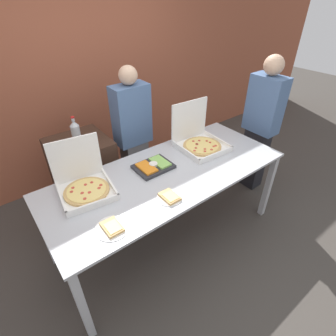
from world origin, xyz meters
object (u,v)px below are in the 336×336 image
Objects in this scene: pizza_box_far_right at (199,140)px; soda_bottle at (76,132)px; person_guest_plaid at (261,125)px; soda_can_silver at (76,145)px; pizza_box_near_left at (84,183)px; person_guest_cap at (133,137)px; paper_plate_front_right at (170,197)px; veggie_tray at (153,166)px; paper_plate_front_center at (112,227)px; soda_can_colored at (65,148)px.

soda_bottle is (-1.07, 0.65, 0.16)m from pizza_box_far_right.
soda_can_silver is at bearing 72.48° from person_guest_plaid.
soda_can_silver is at bearing 81.77° from pizza_box_near_left.
pizza_box_far_right is at bearing 125.33° from person_guest_cap.
paper_plate_front_right is 1.15m from person_guest_cap.
paper_plate_front_right is 0.46m from veggie_tray.
soda_bottle reaches higher than veggie_tray.
person_guest_cap is at bearing 43.07° from pizza_box_near_left.
person_guest_plaid is (1.36, -0.75, 0.04)m from person_guest_cap.
pizza_box_far_right is 4.04× the size of soda_can_silver.
pizza_box_near_left is 0.66m from soda_bottle.
soda_bottle is 0.16m from soda_can_silver.
person_guest_cap is at bearing 73.44° from paper_plate_front_right.
pizza_box_far_right reaches higher than pizza_box_near_left.
veggie_tray is 1.22× the size of soda_bottle.
paper_plate_front_center is 1.02m from soda_can_colored.
person_guest_cap is (0.33, 1.10, -0.01)m from paper_plate_front_right.
person_guest_cap reaches higher than veggie_tray.
paper_plate_front_right is 1.07m from soda_can_silver.
soda_bottle is at bearing 64.16° from soda_can_silver.
paper_plate_front_right is at bearing -75.14° from soda_bottle.
soda_can_colored reaches higher than paper_plate_front_right.
person_guest_cap is 1.56m from person_guest_plaid.
paper_plate_front_center is 0.88× the size of soda_bottle.
pizza_box_near_left reaches higher than soda_can_colored.
paper_plate_front_right is at bearing -108.37° from veggie_tray.
pizza_box_near_left is 0.73m from paper_plate_front_right.
paper_plate_front_right is (0.53, 0.01, 0.00)m from paper_plate_front_center.
person_guest_cap is (0.83, 0.58, -0.08)m from pizza_box_near_left.
person_guest_cap reaches higher than pizza_box_far_right.
pizza_box_near_left reaches higher than veggie_tray.
paper_plate_front_center is 2.02× the size of soda_can_colored.
paper_plate_front_right is at bearing -37.81° from pizza_box_near_left.
person_guest_cap is at bearing 74.65° from veggie_tray.
pizza_box_near_left is 3.99× the size of soda_can_silver.
soda_can_colored is 0.08× the size of person_guest_cap.
paper_plate_front_center is 0.15× the size of person_guest_cap.
soda_can_silver is 0.07× the size of person_guest_plaid.
soda_can_silver reaches higher than veggie_tray.
paper_plate_front_right is 0.74× the size of soda_bottle.
pizza_box_far_right is 1.44× the size of veggie_tray.
pizza_box_far_right is 1.39m from paper_plate_front_center.
paper_plate_front_center is at bearing -101.41° from soda_bottle.
paper_plate_front_center is 1.18× the size of paper_plate_front_right.
pizza_box_far_right is 4.04× the size of soda_can_colored.
pizza_box_far_right is 0.77m from person_guest_cap.
person_guest_plaid is at bearing -16.78° from soda_can_colored.
person_guest_cap is (0.63, -0.03, -0.24)m from soda_bottle.
soda_bottle is 0.17× the size of person_guest_cap.
pizza_box_far_right reaches higher than soda_can_silver.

